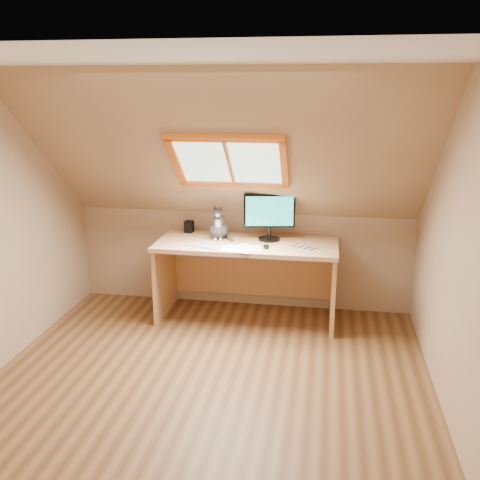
# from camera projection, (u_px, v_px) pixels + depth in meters

# --- Properties ---
(ground) EXTENTS (3.50, 3.50, 0.00)m
(ground) POSITION_uv_depth(u_px,v_px,m) (206.00, 389.00, 4.13)
(ground) COLOR brown
(ground) RESTS_ON ground
(room_shell) EXTENTS (3.52, 3.52, 2.41)m
(room_shell) POSITION_uv_depth(u_px,v_px,m) (199.00, 211.00, 3.65)
(room_shell) COLOR tan
(room_shell) RESTS_ON ground
(desk) EXTENTS (1.76, 0.77, 0.80)m
(desk) POSITION_uv_depth(u_px,v_px,m) (248.00, 262.00, 5.34)
(desk) COLOR tan
(desk) RESTS_ON ground
(monitor) EXTENTS (0.50, 0.21, 0.46)m
(monitor) POSITION_uv_depth(u_px,v_px,m) (269.00, 214.00, 5.19)
(monitor) COLOR black
(monitor) RESTS_ON desk
(cat) EXTENTS (0.20, 0.24, 0.34)m
(cat) POSITION_uv_depth(u_px,v_px,m) (219.00, 227.00, 5.29)
(cat) COLOR #3F3B38
(cat) RESTS_ON desk
(desk_speaker) EXTENTS (0.09, 0.09, 0.12)m
(desk_speaker) POSITION_uv_depth(u_px,v_px,m) (189.00, 227.00, 5.53)
(desk_speaker) COLOR black
(desk_speaker) RESTS_ON desk
(graphics_tablet) EXTENTS (0.36, 0.30, 0.01)m
(graphics_tablet) POSITION_uv_depth(u_px,v_px,m) (207.00, 245.00, 5.08)
(graphics_tablet) COLOR #B2B2B7
(graphics_tablet) RESTS_ON desk
(mouse) EXTENTS (0.07, 0.11, 0.03)m
(mouse) POSITION_uv_depth(u_px,v_px,m) (266.00, 246.00, 5.00)
(mouse) COLOR black
(mouse) RESTS_ON desk
(papers) EXTENTS (0.35, 0.30, 0.01)m
(papers) POSITION_uv_depth(u_px,v_px,m) (243.00, 249.00, 4.96)
(papers) COLOR white
(papers) RESTS_ON desk
(cables) EXTENTS (0.51, 0.26, 0.01)m
(cables) POSITION_uv_depth(u_px,v_px,m) (294.00, 247.00, 5.02)
(cables) COLOR silver
(cables) RESTS_ON desk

